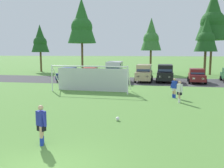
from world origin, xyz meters
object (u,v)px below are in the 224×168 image
(player_midfield_center, at_px, (179,92))
(parked_car_slot_center_left, at_px, (115,71))
(parked_car_slot_left, at_px, (90,74))
(player_striker_near, at_px, (174,88))
(parked_car_slot_right, at_px, (197,76))
(parked_car_slot_far_left, at_px, (68,74))
(parked_car_slot_center, at_px, (144,73))
(soccer_goal, at_px, (91,78))
(parked_car_slot_center_right, at_px, (165,73))
(soccer_ball, at_px, (118,119))
(player_defender_far, at_px, (41,125))

(player_midfield_center, xyz_separation_m, parked_car_slot_center_left, (-6.95, 12.25, 0.52))
(player_midfield_center, distance_m, parked_car_slot_left, 16.02)
(player_striker_near, distance_m, parked_car_slot_right, 11.13)
(parked_car_slot_far_left, xyz_separation_m, parked_car_slot_center, (9.98, 0.51, 0.24))
(player_striker_near, bearing_deg, soccer_goal, 164.91)
(player_midfield_center, xyz_separation_m, parked_car_slot_center_right, (-0.55, 12.69, 0.29))
(parked_car_slot_center_left, relative_size, parked_car_slot_center, 1.05)
(parked_car_slot_left, height_order, parked_car_slot_center_right, parked_car_slot_center_right)
(soccer_goal, relative_size, parked_car_slot_left, 1.74)
(soccer_goal, height_order, player_midfield_center, soccer_goal)
(parked_car_slot_far_left, relative_size, parked_car_slot_center_right, 0.90)
(parked_car_slot_far_left, relative_size, parked_car_slot_center, 0.90)
(parked_car_slot_center, bearing_deg, parked_car_slot_left, -178.92)
(parked_car_slot_center_left, bearing_deg, parked_car_slot_center, 3.03)
(soccer_ball, height_order, parked_car_slot_right, parked_car_slot_right)
(player_defender_far, relative_size, parked_car_slot_center_left, 0.34)
(parked_car_slot_center_right, bearing_deg, parked_car_slot_center_left, -176.07)
(parked_car_slot_center_left, relative_size, parked_car_slot_center_right, 1.05)
(player_midfield_center, relative_size, parked_car_slot_center, 0.35)
(player_striker_near, distance_m, parked_car_slot_left, 14.53)
(parked_car_slot_left, bearing_deg, soccer_goal, -74.06)
(parked_car_slot_center, relative_size, parked_car_slot_right, 1.08)
(parked_car_slot_far_left, bearing_deg, parked_car_slot_center_left, 2.82)
(soccer_goal, bearing_deg, player_striker_near, -15.09)
(parked_car_slot_far_left, height_order, parked_car_slot_center_left, parked_car_slot_center_left)
(parked_car_slot_right, bearing_deg, parked_car_slot_center_left, -179.47)
(soccer_goal, relative_size, player_midfield_center, 4.58)
(soccer_goal, xyz_separation_m, player_striker_near, (7.57, -2.04, -0.47))
(player_striker_near, relative_size, player_midfield_center, 1.00)
(soccer_ball, xyz_separation_m, player_striker_near, (3.56, 7.30, 0.71))
(soccer_goal, bearing_deg, parked_car_slot_center_left, 84.12)
(parked_car_slot_center, bearing_deg, parked_car_slot_far_left, -177.10)
(soccer_ball, bearing_deg, parked_car_slot_right, 68.48)
(player_striker_near, height_order, parked_car_slot_right, parked_car_slot_right)
(player_defender_far, bearing_deg, parked_car_slot_center, 81.78)
(soccer_goal, bearing_deg, parked_car_slot_center, 61.71)
(soccer_ball, xyz_separation_m, player_defender_far, (-2.53, -3.89, 0.71))
(soccer_goal, xyz_separation_m, parked_car_slot_center_right, (7.26, 8.87, -0.18))
(parked_car_slot_center_left, bearing_deg, parked_car_slot_right, 0.53)
(soccer_ball, height_order, parked_car_slot_center_left, parked_car_slot_center_left)
(player_striker_near, xyz_separation_m, player_midfield_center, (0.24, -1.78, 0.00))
(parked_car_slot_right, bearing_deg, parked_car_slot_center, 179.06)
(soccer_goal, relative_size, parked_car_slot_center_left, 1.53)
(soccer_goal, relative_size, player_defender_far, 4.58)
(soccer_ball, bearing_deg, player_midfield_center, 55.43)
(parked_car_slot_left, bearing_deg, player_striker_near, -46.51)
(parked_car_slot_far_left, distance_m, parked_car_slot_center, 9.99)
(player_midfield_center, bearing_deg, player_defender_far, -123.94)
(parked_car_slot_center_right, bearing_deg, player_defender_far, -104.65)
(player_midfield_center, bearing_deg, parked_car_slot_center_right, 92.49)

